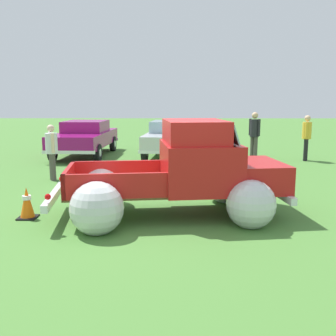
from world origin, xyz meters
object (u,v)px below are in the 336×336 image
object	(u,v)px
vintage_pickup_truck	(186,178)
spectator_1	(254,133)
spectator_2	(307,135)
lane_cone_1	(217,179)
show_car_0	(85,137)
show_car_1	(170,137)
lane_cone_0	(27,203)
spectator_0	(52,149)

from	to	relation	value
vintage_pickup_truck	spectator_1	bearing A→B (deg)	61.33
vintage_pickup_truck	spectator_2	size ratio (longest dim) A/B	2.79
spectator_2	lane_cone_1	xyz separation A→B (m)	(-3.94, -5.02, -0.67)
show_car_0	spectator_2	distance (m)	8.81
show_car_1	lane_cone_0	world-z (taller)	show_car_1
show_car_1	spectator_2	xyz separation A→B (m)	(5.18, -1.25, 0.20)
show_car_1	spectator_0	bearing A→B (deg)	-28.56
vintage_pickup_truck	lane_cone_0	world-z (taller)	vintage_pickup_truck
show_car_0	lane_cone_0	size ratio (longest dim) A/B	7.59
spectator_1	lane_cone_0	world-z (taller)	spectator_1
show_car_1	spectator_0	xyz separation A→B (m)	(-3.39, -4.96, 0.13)
vintage_pickup_truck	show_car_0	distance (m)	9.28
vintage_pickup_truck	lane_cone_0	bearing A→B (deg)	178.36
spectator_0	spectator_1	bearing A→B (deg)	-177.29
show_car_1	spectator_1	distance (m)	3.43
lane_cone_0	lane_cone_1	world-z (taller)	same
spectator_2	lane_cone_0	bearing A→B (deg)	65.19
spectator_1	spectator_2	distance (m)	1.96
vintage_pickup_truck	spectator_0	bearing A→B (deg)	130.90
vintage_pickup_truck	spectator_1	world-z (taller)	vintage_pickup_truck
spectator_1	lane_cone_1	size ratio (longest dim) A/B	2.91
show_car_0	lane_cone_0	world-z (taller)	show_car_0
vintage_pickup_truck	spectator_2	world-z (taller)	vintage_pickup_truck
show_car_0	spectator_1	distance (m)	6.87
spectator_0	lane_cone_0	distance (m)	3.78
vintage_pickup_truck	lane_cone_0	size ratio (longest dim) A/B	7.64
lane_cone_1	spectator_2	bearing A→B (deg)	51.82
lane_cone_1	spectator_0	bearing A→B (deg)	164.24
spectator_2	spectator_0	bearing A→B (deg)	45.75
vintage_pickup_truck	spectator_2	distance (m)	8.58
spectator_0	lane_cone_0	size ratio (longest dim) A/B	2.55
show_car_0	spectator_1	size ratio (longest dim) A/B	2.61
vintage_pickup_truck	show_car_0	xyz separation A→B (m)	(-3.90, 8.42, 0.03)
show_car_0	spectator_0	distance (m)	5.04
spectator_2	lane_cone_1	size ratio (longest dim) A/B	2.74
spectator_1	lane_cone_1	world-z (taller)	spectator_1
lane_cone_0	lane_cone_1	bearing A→B (deg)	30.59
spectator_0	spectator_1	size ratio (longest dim) A/B	0.88
spectator_0	spectator_2	size ratio (longest dim) A/B	0.93
vintage_pickup_truck	show_car_1	size ratio (longest dim) A/B	1.03
show_car_1	spectator_1	xyz separation A→B (m)	(3.23, -1.11, 0.27)
vintage_pickup_truck	spectator_1	xyz separation A→B (m)	(2.86, 7.23, 0.30)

